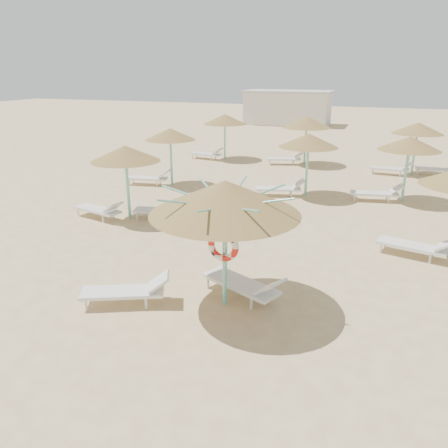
% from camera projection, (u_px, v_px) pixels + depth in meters
% --- Properties ---
extents(ground, '(120.00, 120.00, 0.00)m').
position_uv_depth(ground, '(214.00, 294.00, 10.59)').
color(ground, '#D7BC83').
rests_on(ground, ground).
extents(main_palapa, '(3.28, 3.28, 2.94)m').
position_uv_depth(main_palapa, '(225.00, 198.00, 9.27)').
color(main_palapa, '#76CCBC').
rests_on(main_palapa, ground).
extents(lounger_main_a, '(2.08, 1.39, 0.73)m').
position_uv_depth(lounger_main_a, '(129.00, 290.00, 10.01)').
color(lounger_main_a, white).
rests_on(lounger_main_a, ground).
extents(lounger_main_b, '(2.22, 1.45, 0.78)m').
position_uv_depth(lounger_main_b, '(245.00, 284.00, 10.25)').
color(lounger_main_b, white).
rests_on(lounger_main_b, ground).
extents(palapa_field, '(19.71, 14.37, 2.72)m').
position_uv_depth(palapa_field, '(353.00, 142.00, 18.10)').
color(palapa_field, '#76CCBC').
rests_on(palapa_field, ground).
extents(service_hut, '(8.40, 4.40, 3.25)m').
position_uv_depth(service_hut, '(288.00, 107.00, 42.95)').
color(service_hut, silver).
rests_on(service_hut, ground).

